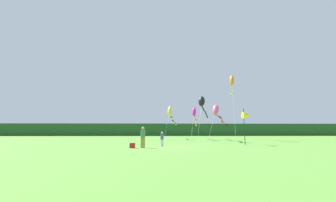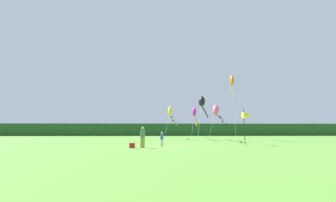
{
  "view_description": "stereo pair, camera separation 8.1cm",
  "coord_description": "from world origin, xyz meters",
  "px_view_note": "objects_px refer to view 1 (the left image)",
  "views": [
    {
      "loc": [
        -0.82,
        -18.71,
        1.35
      ],
      "look_at": [
        0.0,
        6.0,
        4.91
      ],
      "focal_mm": 22.54,
      "sensor_mm": 36.0,
      "label": 1
    },
    {
      "loc": [
        -0.74,
        -18.71,
        1.35
      ],
      "look_at": [
        0.0,
        6.0,
        4.91
      ],
      "focal_mm": 22.54,
      "sensor_mm": 36.0,
      "label": 2
    }
  ],
  "objects_px": {
    "banner_flag_pole": "(247,116)",
    "kite_black": "(202,103)",
    "kite_magenta": "(195,114)",
    "kite_rainbow": "(217,112)",
    "person_adult": "(143,136)",
    "kite_yellow": "(171,114)",
    "cooler_box": "(132,145)",
    "kite_orange": "(232,82)",
    "person_child": "(162,138)"
  },
  "relations": [
    {
      "from": "banner_flag_pole",
      "to": "kite_black",
      "type": "distance_m",
      "value": 12.0
    },
    {
      "from": "kite_black",
      "to": "kite_magenta",
      "type": "xyz_separation_m",
      "value": [
        -0.94,
        1.79,
        -1.64
      ]
    },
    {
      "from": "kite_rainbow",
      "to": "kite_magenta",
      "type": "xyz_separation_m",
      "value": [
        -1.77,
        7.11,
        0.23
      ]
    },
    {
      "from": "person_adult",
      "to": "kite_rainbow",
      "type": "height_order",
      "value": "kite_rainbow"
    },
    {
      "from": "banner_flag_pole",
      "to": "kite_rainbow",
      "type": "distance_m",
      "value": 6.36
    },
    {
      "from": "person_adult",
      "to": "kite_yellow",
      "type": "height_order",
      "value": "kite_yellow"
    },
    {
      "from": "kite_black",
      "to": "kite_yellow",
      "type": "xyz_separation_m",
      "value": [
        -4.72,
        3.7,
        -1.4
      ]
    },
    {
      "from": "kite_black",
      "to": "cooler_box",
      "type": "bearing_deg",
      "value": -120.76
    },
    {
      "from": "kite_yellow",
      "to": "kite_black",
      "type": "bearing_deg",
      "value": -38.07
    },
    {
      "from": "kite_rainbow",
      "to": "kite_yellow",
      "type": "xyz_separation_m",
      "value": [
        -5.56,
        9.02,
        0.47
      ]
    },
    {
      "from": "kite_magenta",
      "to": "kite_yellow",
      "type": "bearing_deg",
      "value": 153.27
    },
    {
      "from": "cooler_box",
      "to": "banner_flag_pole",
      "type": "height_order",
      "value": "banner_flag_pole"
    },
    {
      "from": "person_adult",
      "to": "kite_rainbow",
      "type": "relative_size",
      "value": 0.21
    },
    {
      "from": "person_adult",
      "to": "kite_magenta",
      "type": "xyz_separation_m",
      "value": [
        6.96,
        16.39,
        3.13
      ]
    },
    {
      "from": "person_adult",
      "to": "banner_flag_pole",
      "type": "relative_size",
      "value": 0.48
    },
    {
      "from": "kite_rainbow",
      "to": "kite_yellow",
      "type": "bearing_deg",
      "value": 121.67
    },
    {
      "from": "kite_magenta",
      "to": "kite_yellow",
      "type": "relative_size",
      "value": 0.96
    },
    {
      "from": "kite_rainbow",
      "to": "kite_orange",
      "type": "distance_m",
      "value": 7.32
    },
    {
      "from": "cooler_box",
      "to": "kite_yellow",
      "type": "xyz_separation_m",
      "value": [
        4.01,
        18.36,
        4.14
      ]
    },
    {
      "from": "cooler_box",
      "to": "kite_black",
      "type": "height_order",
      "value": "kite_black"
    },
    {
      "from": "person_adult",
      "to": "person_child",
      "type": "relative_size",
      "value": 1.32
    },
    {
      "from": "person_child",
      "to": "kite_yellow",
      "type": "height_order",
      "value": "kite_yellow"
    },
    {
      "from": "person_child",
      "to": "kite_magenta",
      "type": "xyz_separation_m",
      "value": [
        5.36,
        15.04,
        3.36
      ]
    },
    {
      "from": "kite_magenta",
      "to": "cooler_box",
      "type": "bearing_deg",
      "value": -115.34
    },
    {
      "from": "person_child",
      "to": "kite_black",
      "type": "distance_m",
      "value": 15.5
    },
    {
      "from": "person_child",
      "to": "kite_orange",
      "type": "distance_m",
      "value": 17.97
    },
    {
      "from": "banner_flag_pole",
      "to": "kite_orange",
      "type": "height_order",
      "value": "kite_orange"
    },
    {
      "from": "person_adult",
      "to": "kite_orange",
      "type": "distance_m",
      "value": 19.75
    },
    {
      "from": "cooler_box",
      "to": "kite_yellow",
      "type": "distance_m",
      "value": 19.24
    },
    {
      "from": "person_child",
      "to": "kite_magenta",
      "type": "height_order",
      "value": "kite_magenta"
    },
    {
      "from": "person_adult",
      "to": "kite_black",
      "type": "distance_m",
      "value": 17.26
    },
    {
      "from": "kite_black",
      "to": "kite_orange",
      "type": "xyz_separation_m",
      "value": [
        4.38,
        -1.27,
        3.09
      ]
    },
    {
      "from": "kite_rainbow",
      "to": "kite_magenta",
      "type": "distance_m",
      "value": 7.33
    },
    {
      "from": "kite_yellow",
      "to": "kite_orange",
      "type": "bearing_deg",
      "value": -28.63
    },
    {
      "from": "kite_rainbow",
      "to": "kite_orange",
      "type": "bearing_deg",
      "value": 48.76
    },
    {
      "from": "kite_rainbow",
      "to": "kite_yellow",
      "type": "distance_m",
      "value": 10.6
    },
    {
      "from": "person_adult",
      "to": "banner_flag_pole",
      "type": "distance_m",
      "value": 10.8
    },
    {
      "from": "kite_rainbow",
      "to": "person_adult",
      "type": "bearing_deg",
      "value": -133.26
    },
    {
      "from": "banner_flag_pole",
      "to": "kite_black",
      "type": "height_order",
      "value": "kite_black"
    },
    {
      "from": "kite_orange",
      "to": "person_adult",
      "type": "bearing_deg",
      "value": -132.66
    },
    {
      "from": "kite_magenta",
      "to": "kite_yellow",
      "type": "xyz_separation_m",
      "value": [
        -3.79,
        1.91,
        0.25
      ]
    },
    {
      "from": "kite_rainbow",
      "to": "kite_black",
      "type": "xyz_separation_m",
      "value": [
        -0.84,
        5.32,
        1.87
      ]
    },
    {
      "from": "person_adult",
      "to": "kite_magenta",
      "type": "height_order",
      "value": "kite_magenta"
    },
    {
      "from": "kite_black",
      "to": "kite_orange",
      "type": "bearing_deg",
      "value": -16.2
    },
    {
      "from": "banner_flag_pole",
      "to": "kite_black",
      "type": "xyz_separation_m",
      "value": [
        -2.25,
        11.44,
        2.82
      ]
    },
    {
      "from": "kite_rainbow",
      "to": "kite_magenta",
      "type": "height_order",
      "value": "kite_magenta"
    },
    {
      "from": "person_child",
      "to": "cooler_box",
      "type": "relative_size",
      "value": 2.98
    },
    {
      "from": "banner_flag_pole",
      "to": "cooler_box",
      "type": "bearing_deg",
      "value": -163.65
    },
    {
      "from": "person_adult",
      "to": "kite_orange",
      "type": "xyz_separation_m",
      "value": [
        12.28,
        13.32,
        7.87
      ]
    },
    {
      "from": "kite_rainbow",
      "to": "kite_yellow",
      "type": "relative_size",
      "value": 0.79
    }
  ]
}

